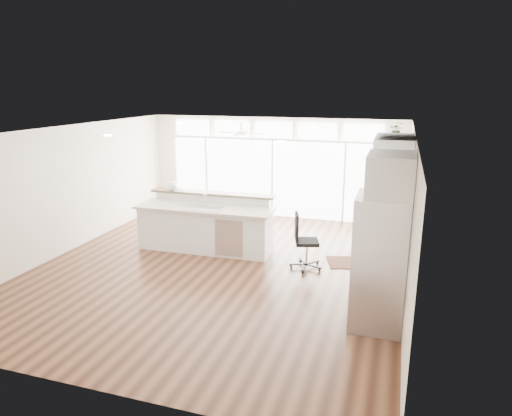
% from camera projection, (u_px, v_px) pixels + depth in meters
% --- Properties ---
extents(floor, '(7.00, 8.00, 0.02)m').
position_uv_depth(floor, '(219.00, 267.00, 9.12)').
color(floor, '#3C2012').
rests_on(floor, ground).
extents(ceiling, '(7.00, 8.00, 0.02)m').
position_uv_depth(ceiling, '(216.00, 131.00, 8.41)').
color(ceiling, white).
rests_on(ceiling, wall_back).
extents(wall_back, '(7.00, 0.04, 2.70)m').
position_uv_depth(wall_back, '(273.00, 167.00, 12.45)').
color(wall_back, white).
rests_on(wall_back, floor).
extents(wall_front, '(7.00, 0.04, 2.70)m').
position_uv_depth(wall_front, '(82.00, 285.00, 5.08)').
color(wall_front, white).
rests_on(wall_front, floor).
extents(wall_left, '(0.04, 8.00, 2.70)m').
position_uv_depth(wall_left, '(67.00, 189.00, 9.79)').
color(wall_left, white).
rests_on(wall_left, floor).
extents(wall_right, '(0.04, 8.00, 2.70)m').
position_uv_depth(wall_right, '(409.00, 217.00, 7.74)').
color(wall_right, white).
rests_on(wall_right, floor).
extents(glass_wall, '(5.80, 0.06, 2.08)m').
position_uv_depth(glass_wall, '(273.00, 179.00, 12.47)').
color(glass_wall, white).
rests_on(glass_wall, wall_back).
extents(transom_row, '(5.90, 0.06, 0.40)m').
position_uv_depth(transom_row, '(273.00, 130.00, 12.12)').
color(transom_row, white).
rests_on(transom_row, wall_back).
extents(desk_window, '(0.04, 0.85, 0.85)m').
position_uv_depth(desk_window, '(407.00, 201.00, 7.98)').
color(desk_window, white).
rests_on(desk_window, wall_right).
extents(ceiling_fan, '(1.16, 1.16, 0.32)m').
position_uv_depth(ceiling_fan, '(241.00, 129.00, 11.20)').
color(ceiling_fan, white).
rests_on(ceiling_fan, ceiling).
extents(recessed_lights, '(3.40, 3.00, 0.02)m').
position_uv_depth(recessed_lights, '(220.00, 131.00, 8.60)').
color(recessed_lights, white).
rests_on(recessed_lights, ceiling).
extents(oven_cabinet, '(0.64, 1.20, 2.50)m').
position_uv_depth(oven_cabinet, '(391.00, 197.00, 9.52)').
color(oven_cabinet, white).
rests_on(oven_cabinet, floor).
extents(desk_nook, '(0.72, 1.30, 0.76)m').
position_uv_depth(desk_nook, '(383.00, 261.00, 8.38)').
color(desk_nook, white).
rests_on(desk_nook, floor).
extents(upper_cabinets, '(0.64, 1.30, 0.64)m').
position_uv_depth(upper_cabinets, '(394.00, 155.00, 7.85)').
color(upper_cabinets, white).
rests_on(upper_cabinets, wall_right).
extents(refrigerator, '(0.76, 0.90, 2.00)m').
position_uv_depth(refrigerator, '(380.00, 262.00, 6.70)').
color(refrigerator, silver).
rests_on(refrigerator, floor).
extents(fridge_cabinet, '(0.64, 0.90, 0.60)m').
position_uv_depth(fridge_cabinet, '(391.00, 175.00, 6.35)').
color(fridge_cabinet, white).
rests_on(fridge_cabinet, wall_right).
extents(framed_photos, '(0.06, 0.22, 0.80)m').
position_uv_depth(framed_photos, '(407.00, 201.00, 8.59)').
color(framed_photos, black).
rests_on(framed_photos, wall_right).
extents(kitchen_island, '(3.04, 1.21, 1.20)m').
position_uv_depth(kitchen_island, '(205.00, 224.00, 9.92)').
color(kitchen_island, white).
rests_on(kitchen_island, floor).
extents(rug, '(1.12, 0.94, 0.01)m').
position_uv_depth(rug, '(352.00, 262.00, 9.33)').
color(rug, '#341A10').
rests_on(rug, floor).
extents(office_chair, '(0.71, 0.68, 1.11)m').
position_uv_depth(office_chair, '(307.00, 241.00, 8.92)').
color(office_chair, black).
rests_on(office_chair, floor).
extents(fishbowl, '(0.24, 0.24, 0.22)m').
position_uv_depth(fishbowl, '(172.00, 186.00, 10.36)').
color(fishbowl, white).
rests_on(fishbowl, kitchen_island).
extents(monitor, '(0.13, 0.48, 0.39)m').
position_uv_depth(monitor, '(381.00, 231.00, 8.25)').
color(monitor, black).
rests_on(monitor, desk_nook).
extents(keyboard, '(0.17, 0.36, 0.02)m').
position_uv_depth(keyboard, '(370.00, 240.00, 8.35)').
color(keyboard, white).
rests_on(keyboard, desk_nook).
extents(potted_plant, '(0.29, 0.31, 0.24)m').
position_uv_depth(potted_plant, '(397.00, 131.00, 9.17)').
color(potted_plant, '#2E5223').
rests_on(potted_plant, oven_cabinet).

